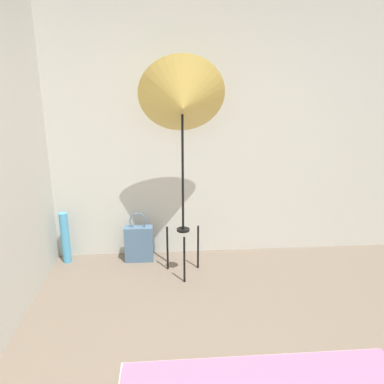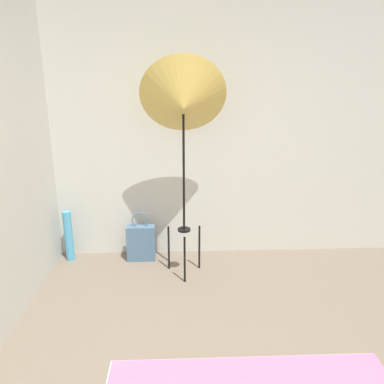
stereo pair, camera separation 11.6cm
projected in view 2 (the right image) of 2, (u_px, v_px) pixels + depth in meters
name	position (u px, v px, depth m)	size (l,w,h in m)	color
wall_back	(207.00, 135.00, 3.86)	(8.00, 0.05, 2.60)	beige
photo_umbrella	(183.00, 103.00, 3.26)	(0.78, 0.58, 2.06)	black
tote_bag	(141.00, 242.00, 3.95)	(0.29, 0.12, 0.53)	slate
paper_roll	(69.00, 236.00, 3.93)	(0.09, 0.09, 0.54)	#4CA3D1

